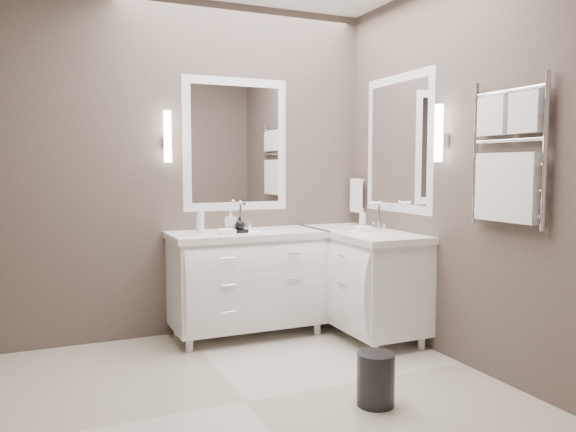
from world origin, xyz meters
name	(u,v)px	position (x,y,z in m)	size (l,w,h in m)	color
floor	(245,403)	(0.00, 0.00, -0.01)	(3.20, 3.00, 0.01)	beige
wall_back	(182,169)	(0.00, 1.50, 1.35)	(3.20, 0.01, 2.70)	#4B413C
wall_front	(399,171)	(0.00, -1.50, 1.35)	(3.20, 0.01, 2.70)	#4B413C
wall_right	(468,169)	(1.60, 0.00, 1.35)	(0.01, 3.00, 2.70)	#4B413C
vanity_back	(247,276)	(0.45, 1.23, 0.49)	(1.24, 0.59, 0.97)	white
vanity_right	(362,275)	(1.33, 0.90, 0.49)	(0.59, 1.24, 0.97)	white
mirror_back	(236,145)	(0.45, 1.49, 1.55)	(0.90, 0.02, 1.10)	white
mirror_right	(398,144)	(1.59, 0.80, 1.55)	(0.02, 0.90, 1.10)	white
sconce_back	(168,138)	(-0.13, 1.43, 1.59)	(0.06, 0.06, 0.40)	white
sconce_right	(439,134)	(1.53, 0.22, 1.59)	(0.06, 0.06, 0.40)	white
towel_bar_corner	(356,195)	(1.54, 1.36, 1.12)	(0.03, 0.22, 0.30)	white
towel_ladder	(507,162)	(1.55, -0.40, 1.39)	(0.06, 0.58, 0.90)	white
waste_bin	(376,379)	(0.67, -0.34, 0.15)	(0.22, 0.22, 0.30)	black
amenity_tray_back	(235,231)	(0.34, 1.18, 0.86)	(0.17, 0.13, 0.03)	black
amenity_tray_right	(362,228)	(1.37, 0.97, 0.86)	(0.11, 0.15, 0.02)	black
water_bottle	(200,222)	(0.07, 1.21, 0.94)	(0.06, 0.06, 0.18)	silver
soap_bottle_a	(231,220)	(0.31, 1.20, 0.95)	(0.07, 0.07, 0.15)	white
soap_bottle_b	(240,223)	(0.37, 1.15, 0.93)	(0.08, 0.08, 0.10)	black
soap_bottle_c	(363,217)	(1.37, 0.97, 0.95)	(0.06, 0.06, 0.16)	white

